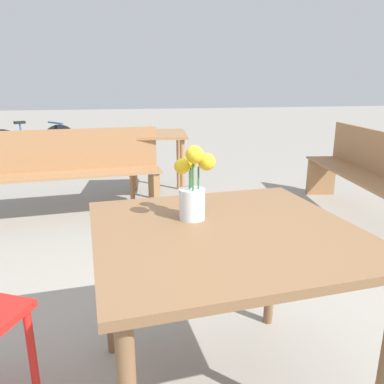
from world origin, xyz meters
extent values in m
cube|color=brown|center=(0.00, 0.00, 0.73)|extent=(1.02, 0.98, 0.03)
cylinder|color=brown|center=(-0.45, 0.37, 0.36)|extent=(0.05, 0.05, 0.72)
cylinder|color=brown|center=(0.39, 0.43, 0.36)|extent=(0.05, 0.05, 0.72)
cylinder|color=silver|center=(-0.10, 0.13, 0.81)|extent=(0.10, 0.10, 0.12)
cylinder|color=silver|center=(-0.10, 0.13, 0.79)|extent=(0.09, 0.09, 0.07)
cylinder|color=#337038|center=(-0.08, 0.12, 0.86)|extent=(0.01, 0.01, 0.20)
sphere|color=yellow|center=(-0.05, 0.11, 0.98)|extent=(0.07, 0.07, 0.07)
cylinder|color=#337038|center=(-0.10, 0.15, 0.85)|extent=(0.01, 0.01, 0.19)
sphere|color=yellow|center=(-0.10, 0.18, 0.96)|extent=(0.06, 0.06, 0.06)
cylinder|color=#337038|center=(-0.11, 0.12, 0.85)|extent=(0.01, 0.01, 0.19)
sphere|color=yellow|center=(-0.14, 0.12, 0.96)|extent=(0.06, 0.06, 0.06)
cylinder|color=#337038|center=(-0.10, 0.10, 0.88)|extent=(0.01, 0.01, 0.24)
sphere|color=yellow|center=(-0.10, 0.07, 1.01)|extent=(0.07, 0.07, 0.07)
cylinder|color=red|center=(-0.75, 0.11, 0.22)|extent=(0.03, 0.03, 0.44)
cube|color=#9E7047|center=(1.87, 1.75, 0.44)|extent=(0.64, 1.96, 0.02)
cube|color=#9E7047|center=(2.02, 1.73, 0.65)|extent=(0.32, 1.92, 0.40)
cube|color=#9E7047|center=(2.00, 2.65, 0.21)|extent=(0.33, 0.11, 0.43)
cube|color=#9E7047|center=(-0.87, 2.39, 0.44)|extent=(1.89, 0.50, 0.02)
cube|color=#9E7047|center=(-0.88, 2.55, 0.65)|extent=(1.86, 0.18, 0.40)
cube|color=#9E7047|center=(0.00, 2.46, 0.21)|extent=(0.08, 0.33, 0.43)
cube|color=#9E7047|center=(0.09, 2.95, 0.73)|extent=(0.74, 0.84, 0.03)
cylinder|color=#9E7047|center=(-0.21, 2.66, 0.36)|extent=(0.05, 0.05, 0.72)
cylinder|color=#9E7047|center=(0.32, 2.60, 0.36)|extent=(0.05, 0.05, 0.72)
cylinder|color=#9E7047|center=(-0.13, 3.30, 0.36)|extent=(0.05, 0.05, 0.72)
cylinder|color=#9E7047|center=(0.40, 3.24, 0.36)|extent=(0.05, 0.05, 0.72)
cylinder|color=black|center=(-1.99, 4.78, 0.32)|extent=(0.54, 0.39, 0.63)
cylinder|color=black|center=(-1.24, 5.31, 0.32)|extent=(0.54, 0.39, 0.63)
cube|color=#235199|center=(-1.62, 5.05, 0.52)|extent=(0.69, 0.50, 0.03)
cylinder|color=#235199|center=(-1.75, 4.95, 0.62)|extent=(0.02, 0.02, 0.19)
cube|color=black|center=(-1.75, 4.95, 0.71)|extent=(0.17, 0.14, 0.04)
cube|color=#235199|center=(-1.28, 5.28, 0.66)|extent=(0.29, 0.38, 0.02)
camera|label=1|loc=(-0.39, -1.23, 1.26)|focal=35.00mm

